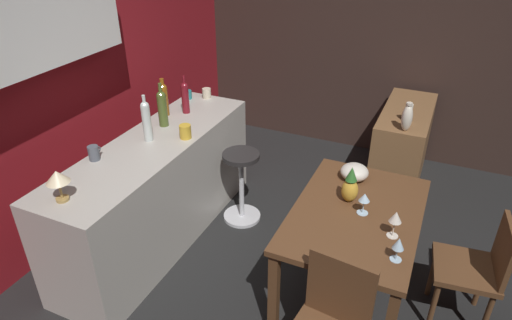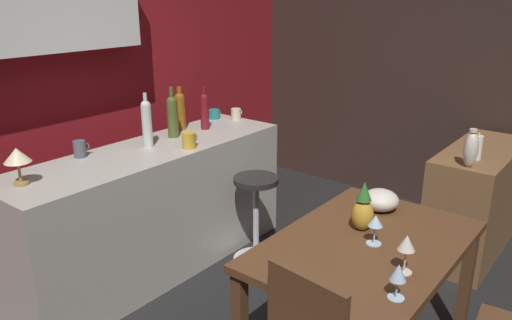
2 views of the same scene
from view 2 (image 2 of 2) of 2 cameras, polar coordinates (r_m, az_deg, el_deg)
wall_kitchen_back at (r=3.80m, az=-22.58°, el=9.74°), size 5.20×0.33×2.60m
wall_side_right at (r=4.74m, az=19.73°, el=10.21°), size 0.10×4.40×2.60m
dining_table at (r=2.60m, az=12.33°, el=-10.94°), size 1.21×0.81×0.74m
kitchen_counter at (r=3.61m, az=-11.49°, el=-5.56°), size 2.10×0.60×0.90m
sideboard_cabinet at (r=4.14m, az=23.66°, el=-4.25°), size 1.10×0.44×0.82m
bar_stool at (r=3.64m, az=-0.00°, el=-6.58°), size 0.34×0.34×0.67m
wine_glass_left at (r=2.50m, az=13.43°, el=-6.93°), size 0.08×0.08×0.15m
wine_glass_right at (r=2.11m, az=15.87°, el=-12.36°), size 0.07×0.07×0.15m
wine_glass_center at (r=2.28m, az=16.76°, el=-9.16°), size 0.08×0.08×0.18m
pineapple_centerpiece at (r=2.63m, az=12.07°, el=-5.53°), size 0.11×0.11×0.26m
fruit_bowl at (r=2.90m, az=13.96°, el=-4.43°), size 0.20×0.20×0.12m
wine_bottle_amber at (r=3.87m, az=-8.63°, el=5.74°), size 0.08×0.08×0.33m
wine_bottle_ruby at (r=3.86m, az=-5.87°, el=5.71°), size 0.06×0.06×0.34m
wine_bottle_olive at (r=3.67m, az=-9.49°, el=5.10°), size 0.08×0.08×0.37m
wine_bottle_clear at (r=3.46m, az=-12.32°, el=4.25°), size 0.07×0.07×0.37m
cup_slate at (r=3.39m, az=-19.40°, el=1.20°), size 0.11×0.08×0.11m
cup_mustard at (r=3.41m, az=-7.61°, el=2.23°), size 0.13×0.09×0.11m
cup_teal at (r=4.20m, az=-4.76°, el=5.23°), size 0.12×0.09×0.08m
cup_cream at (r=4.16m, az=-2.27°, el=5.25°), size 0.12×0.08×0.09m
counter_lamp at (r=2.99m, az=-25.52°, el=0.27°), size 0.14×0.14×0.21m
pillar_candle_tall at (r=3.72m, az=23.86°, el=1.33°), size 0.06×0.06×0.19m
vase_ceramic_ivory at (r=3.52m, az=23.25°, el=1.14°), size 0.09×0.09×0.26m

